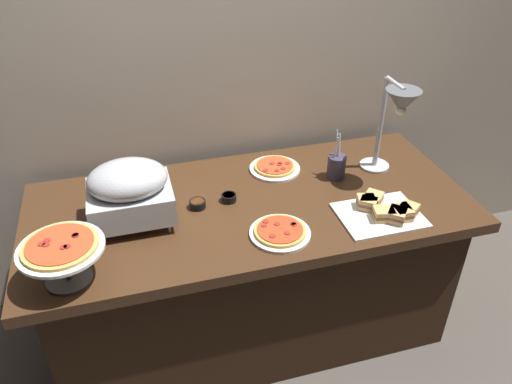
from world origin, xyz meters
TOP-DOWN VIEW (x-y plane):
  - ground_plane at (0.00, 0.00)m, footprint 8.00×8.00m
  - back_wall at (0.00, 0.50)m, footprint 4.40×0.04m
  - buffet_table at (0.00, 0.00)m, footprint 1.90×0.84m
  - chafing_dish at (-0.49, -0.00)m, footprint 0.33×0.26m
  - heat_lamp at (0.66, 0.01)m, footprint 0.15×0.29m
  - pizza_plate_front at (0.05, -0.25)m, footprint 0.24×0.24m
  - pizza_plate_center at (0.18, 0.23)m, footprint 0.24×0.24m
  - pizza_plate_raised_stand at (-0.74, -0.28)m, footprint 0.29×0.29m
  - sandwich_platter at (0.51, -0.24)m, footprint 0.34×0.26m
  - sauce_cup_near at (-0.22, 0.03)m, footprint 0.07×0.07m
  - sauce_cup_far at (-0.09, 0.04)m, footprint 0.06×0.06m
  - utensil_holder at (0.44, 0.09)m, footprint 0.08×0.08m

SIDE VIEW (x-z plane):
  - ground_plane at x=0.00m, z-range 0.00..0.00m
  - buffet_table at x=0.00m, z-range 0.01..0.77m
  - pizza_plate_center at x=0.18m, z-range 0.76..0.79m
  - pizza_plate_front at x=0.05m, z-range 0.76..0.79m
  - sauce_cup_far at x=-0.09m, z-range 0.76..0.79m
  - sauce_cup_near at x=-0.22m, z-range 0.76..0.80m
  - sandwich_platter at x=0.51m, z-range 0.75..0.81m
  - utensil_holder at x=0.44m, z-range 0.70..0.93m
  - pizza_plate_raised_stand at x=-0.74m, z-range 0.81..0.98m
  - chafing_dish at x=-0.49m, z-range 0.78..1.05m
  - heat_lamp at x=0.66m, z-range 0.88..1.34m
  - back_wall at x=0.00m, z-range 0.00..2.40m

